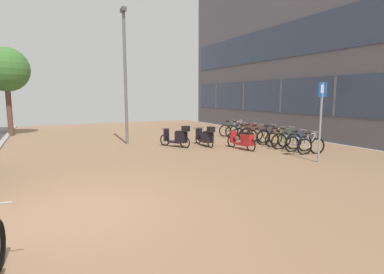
{
  "coord_description": "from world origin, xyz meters",
  "views": [
    {
      "loc": [
        -0.62,
        -6.1,
        2.31
      ],
      "look_at": [
        2.82,
        0.7,
        1.26
      ],
      "focal_mm": 28.05,
      "sensor_mm": 36.0,
      "label": 1
    }
  ],
  "objects_px": {
    "bicycle_rack_00": "(311,146)",
    "bicycle_rack_02": "(286,141)",
    "bicycle_rack_03": "(278,139)",
    "street_tree": "(6,70)",
    "scooter_mid": "(244,140)",
    "bicycle_rack_04": "(269,137)",
    "scooter_far": "(178,137)",
    "scooter_near": "(206,137)",
    "parking_sign": "(321,114)",
    "bicycle_rack_07": "(243,133)",
    "bicycle_rack_01": "(298,143)",
    "bicycle_rack_06": "(251,134)",
    "bicycle_rack_08": "(238,131)",
    "lamp_post": "(125,71)",
    "bicycle_rack_09": "(230,130)",
    "bicycle_rack_05": "(257,136)"
  },
  "relations": [
    {
      "from": "scooter_mid",
      "to": "scooter_far",
      "type": "bearing_deg",
      "value": 140.78
    },
    {
      "from": "bicycle_rack_00",
      "to": "bicycle_rack_02",
      "type": "xyz_separation_m",
      "value": [
        -0.04,
        1.3,
        0.03
      ]
    },
    {
      "from": "bicycle_rack_08",
      "to": "scooter_mid",
      "type": "distance_m",
      "value": 3.72
    },
    {
      "from": "bicycle_rack_02",
      "to": "scooter_far",
      "type": "distance_m",
      "value": 4.77
    },
    {
      "from": "parking_sign",
      "to": "street_tree",
      "type": "height_order",
      "value": "street_tree"
    },
    {
      "from": "bicycle_rack_04",
      "to": "scooter_near",
      "type": "bearing_deg",
      "value": 163.11
    },
    {
      "from": "bicycle_rack_06",
      "to": "bicycle_rack_01",
      "type": "bearing_deg",
      "value": -90.96
    },
    {
      "from": "bicycle_rack_00",
      "to": "bicycle_rack_04",
      "type": "bearing_deg",
      "value": 86.61
    },
    {
      "from": "bicycle_rack_03",
      "to": "street_tree",
      "type": "distance_m",
      "value": 15.35
    },
    {
      "from": "bicycle_rack_04",
      "to": "bicycle_rack_06",
      "type": "height_order",
      "value": "bicycle_rack_04"
    },
    {
      "from": "scooter_far",
      "to": "lamp_post",
      "type": "xyz_separation_m",
      "value": [
        -1.82,
        1.95,
        3.01
      ]
    },
    {
      "from": "bicycle_rack_00",
      "to": "bicycle_rack_02",
      "type": "relative_size",
      "value": 0.91
    },
    {
      "from": "parking_sign",
      "to": "scooter_near",
      "type": "bearing_deg",
      "value": 111.9
    },
    {
      "from": "scooter_near",
      "to": "street_tree",
      "type": "height_order",
      "value": "street_tree"
    },
    {
      "from": "bicycle_rack_02",
      "to": "bicycle_rack_03",
      "type": "relative_size",
      "value": 1.1
    },
    {
      "from": "scooter_near",
      "to": "scooter_far",
      "type": "xyz_separation_m",
      "value": [
        -1.24,
        0.38,
        0.02
      ]
    },
    {
      "from": "bicycle_rack_00",
      "to": "bicycle_rack_03",
      "type": "height_order",
      "value": "bicycle_rack_03"
    },
    {
      "from": "bicycle_rack_03",
      "to": "bicycle_rack_06",
      "type": "height_order",
      "value": "bicycle_rack_06"
    },
    {
      "from": "street_tree",
      "to": "scooter_far",
      "type": "bearing_deg",
      "value": -48.39
    },
    {
      "from": "bicycle_rack_04",
      "to": "street_tree",
      "type": "height_order",
      "value": "street_tree"
    },
    {
      "from": "bicycle_rack_04",
      "to": "bicycle_rack_07",
      "type": "distance_m",
      "value": 1.96
    },
    {
      "from": "bicycle_rack_06",
      "to": "bicycle_rack_09",
      "type": "bearing_deg",
      "value": 88.0
    },
    {
      "from": "scooter_near",
      "to": "scooter_mid",
      "type": "relative_size",
      "value": 1.02
    },
    {
      "from": "parking_sign",
      "to": "street_tree",
      "type": "distance_m",
      "value": 16.68
    },
    {
      "from": "bicycle_rack_07",
      "to": "bicycle_rack_01",
      "type": "bearing_deg",
      "value": -90.37
    },
    {
      "from": "bicycle_rack_02",
      "to": "bicycle_rack_09",
      "type": "height_order",
      "value": "bicycle_rack_02"
    },
    {
      "from": "bicycle_rack_05",
      "to": "bicycle_rack_03",
      "type": "bearing_deg",
      "value": -84.16
    },
    {
      "from": "bicycle_rack_02",
      "to": "bicycle_rack_09",
      "type": "bearing_deg",
      "value": 87.94
    },
    {
      "from": "bicycle_rack_07",
      "to": "scooter_far",
      "type": "relative_size",
      "value": 0.81
    },
    {
      "from": "bicycle_rack_04",
      "to": "bicycle_rack_07",
      "type": "relative_size",
      "value": 1.09
    },
    {
      "from": "bicycle_rack_06",
      "to": "scooter_mid",
      "type": "distance_m",
      "value": 2.62
    },
    {
      "from": "scooter_mid",
      "to": "bicycle_rack_04",
      "type": "bearing_deg",
      "value": 16.41
    },
    {
      "from": "bicycle_rack_06",
      "to": "bicycle_rack_08",
      "type": "xyz_separation_m",
      "value": [
        0.1,
        1.3,
        0.02
      ]
    },
    {
      "from": "bicycle_rack_04",
      "to": "lamp_post",
      "type": "height_order",
      "value": "lamp_post"
    },
    {
      "from": "scooter_near",
      "to": "lamp_post",
      "type": "distance_m",
      "value": 4.9
    },
    {
      "from": "bicycle_rack_03",
      "to": "bicycle_rack_02",
      "type": "bearing_deg",
      "value": -101.02
    },
    {
      "from": "bicycle_rack_05",
      "to": "bicycle_rack_07",
      "type": "xyz_separation_m",
      "value": [
        0.07,
        1.3,
        -0.02
      ]
    },
    {
      "from": "bicycle_rack_02",
      "to": "scooter_far",
      "type": "relative_size",
      "value": 0.9
    },
    {
      "from": "street_tree",
      "to": "bicycle_rack_09",
      "type": "bearing_deg",
      "value": -28.05
    },
    {
      "from": "bicycle_rack_07",
      "to": "street_tree",
      "type": "bearing_deg",
      "value": 146.8
    },
    {
      "from": "bicycle_rack_02",
      "to": "scooter_mid",
      "type": "relative_size",
      "value": 0.78
    },
    {
      "from": "bicycle_rack_08",
      "to": "parking_sign",
      "type": "distance_m",
      "value": 6.61
    },
    {
      "from": "bicycle_rack_04",
      "to": "bicycle_rack_08",
      "type": "bearing_deg",
      "value": 89.87
    },
    {
      "from": "bicycle_rack_02",
      "to": "bicycle_rack_07",
      "type": "bearing_deg",
      "value": 88.82
    },
    {
      "from": "bicycle_rack_01",
      "to": "bicycle_rack_04",
      "type": "relative_size",
      "value": 0.98
    },
    {
      "from": "bicycle_rack_03",
      "to": "bicycle_rack_06",
      "type": "distance_m",
      "value": 1.96
    },
    {
      "from": "bicycle_rack_04",
      "to": "scooter_near",
      "type": "xyz_separation_m",
      "value": [
        -2.96,
        0.9,
        0.09
      ]
    },
    {
      "from": "bicycle_rack_04",
      "to": "bicycle_rack_06",
      "type": "xyz_separation_m",
      "value": [
        -0.1,
        1.3,
        -0.01
      ]
    },
    {
      "from": "bicycle_rack_03",
      "to": "street_tree",
      "type": "height_order",
      "value": "street_tree"
    },
    {
      "from": "bicycle_rack_01",
      "to": "lamp_post",
      "type": "distance_m",
      "value": 8.44
    }
  ]
}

